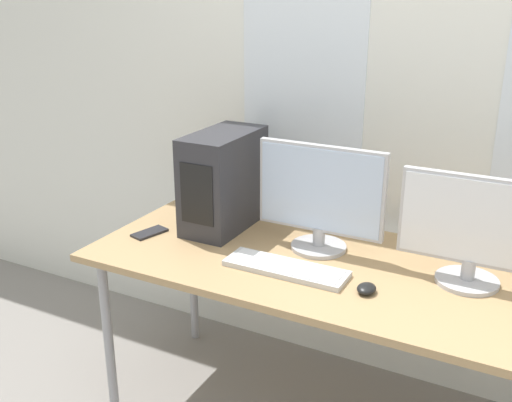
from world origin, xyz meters
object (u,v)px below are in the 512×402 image
at_px(mouse, 367,289).
at_px(monitor_main, 320,197).
at_px(keyboard, 286,268).
at_px(cell_phone, 150,233).
at_px(monitor_right_near, 473,230).
at_px(pc_tower, 224,180).

bearing_deg(mouse, monitor_main, 137.25).
xyz_separation_m(keyboard, mouse, (0.31, -0.02, 0.00)).
xyz_separation_m(keyboard, cell_phone, (-0.65, 0.05, -0.01)).
bearing_deg(keyboard, monitor_right_near, 19.23).
relative_size(monitor_right_near, keyboard, 1.10).
xyz_separation_m(monitor_main, monitor_right_near, (0.57, -0.03, -0.02)).
bearing_deg(mouse, cell_phone, 175.92).
bearing_deg(monitor_right_near, keyboard, -160.77).
relative_size(monitor_main, cell_phone, 3.11).
distance_m(keyboard, mouse, 0.31).
xyz_separation_m(pc_tower, cell_phone, (-0.23, -0.22, -0.20)).
height_order(pc_tower, monitor_main, monitor_main).
distance_m(pc_tower, monitor_main, 0.45).
bearing_deg(pc_tower, monitor_main, -4.47).
relative_size(keyboard, cell_phone, 2.81).
bearing_deg(cell_phone, monitor_main, 30.87).
bearing_deg(monitor_main, cell_phone, -164.48).
bearing_deg(monitor_right_near, mouse, -141.34).
bearing_deg(cell_phone, keyboard, 11.24).
distance_m(monitor_main, cell_phone, 0.74).
distance_m(pc_tower, monitor_right_near, 1.02).
bearing_deg(keyboard, pc_tower, 147.08).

